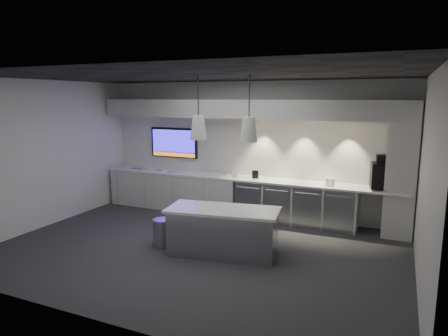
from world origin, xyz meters
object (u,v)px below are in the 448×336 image
at_px(bin, 163,232).
at_px(coffee_machine, 381,175).
at_px(island, 223,231).
at_px(wall_tv, 174,143).

height_order(bin, coffee_machine, coffee_machine).
height_order(island, coffee_machine, coffee_machine).
relative_size(island, bin, 4.05).
relative_size(wall_tv, bin, 2.54).
distance_m(bin, coffee_machine, 4.29).
height_order(island, bin, island).
relative_size(wall_tv, island, 0.63).
xyz_separation_m(island, bin, (-1.16, -0.09, -0.16)).
bearing_deg(coffee_machine, island, -146.30).
bearing_deg(island, wall_tv, 125.64).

